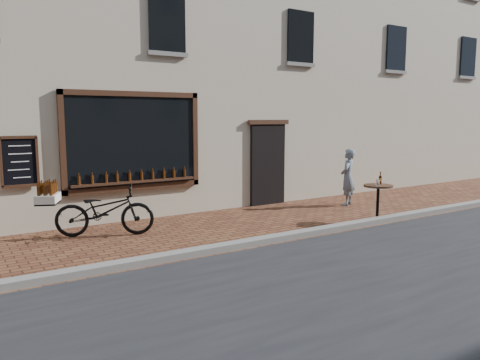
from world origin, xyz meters
TOP-DOWN VIEW (x-y plane):
  - ground at (0.00, 0.00)m, footprint 90.00×90.00m
  - kerb at (0.00, 0.20)m, footprint 90.00×0.25m
  - shop_building at (0.00, 6.50)m, footprint 28.00×6.20m
  - cargo_bicycle at (-2.95, 2.46)m, footprint 2.31×1.47m
  - bistro_table at (2.78, 0.35)m, footprint 0.66×0.66m
  - pedestrian at (3.66, 2.18)m, footprint 0.67×0.60m

SIDE VIEW (x-z plane):
  - ground at x=0.00m, z-range 0.00..0.00m
  - kerb at x=0.00m, z-range 0.00..0.12m
  - cargo_bicycle at x=-2.95m, z-range -0.02..1.07m
  - bistro_table at x=2.78m, z-range 0.04..1.17m
  - pedestrian at x=3.66m, z-range 0.00..1.54m
  - shop_building at x=0.00m, z-range 0.00..10.00m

